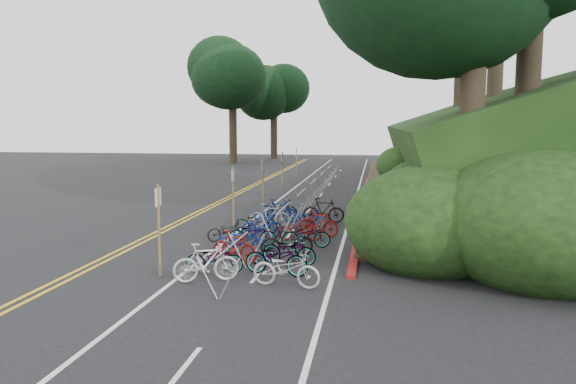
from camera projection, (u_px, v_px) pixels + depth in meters
name	position (u px, v px, depth m)	size (l,w,h in m)	color
ground	(177.00, 255.00, 18.13)	(120.00, 120.00, 0.00)	black
road_markings	(260.00, 209.00, 27.93)	(7.47, 80.00, 0.01)	gold
red_curb	(363.00, 205.00, 29.00)	(0.25, 28.00, 0.10)	maroon
embankment	(486.00, 151.00, 34.47)	(14.30, 48.14, 9.11)	black
bike_rack_front	(234.00, 253.00, 14.82)	(1.10, 3.18, 1.08)	#989CA3
bike_racks_rest	(314.00, 186.00, 30.30)	(1.14, 23.00, 1.17)	#989CA3
signpost_near	(159.00, 224.00, 15.47)	(0.08, 0.40, 2.56)	brown
signposts_rest	(273.00, 173.00, 31.59)	(0.08, 18.40, 2.50)	brown
bike_front	(227.00, 230.00, 20.22)	(1.48, 0.52, 0.78)	black
bike_valet	(276.00, 233.00, 19.34)	(3.36, 12.29, 1.07)	beige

